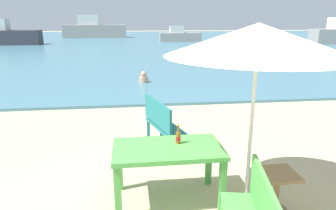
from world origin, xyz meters
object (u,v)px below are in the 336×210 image
at_px(side_table_wood, 277,186).
at_px(boat_ferry, 3,36).
at_px(beer_bottle_amber, 178,137).
at_px(bench_teal_center, 162,123).
at_px(patio_umbrella, 258,40).
at_px(boat_tanker, 180,36).
at_px(swimmer_person, 144,78).
at_px(picnic_table_green, 168,155).
at_px(boat_cargo_ship, 94,30).

bearing_deg(side_table_wood, boat_ferry, 116.01).
distance_m(beer_bottle_amber, bench_teal_center, 1.53).
bearing_deg(patio_umbrella, beer_bottle_amber, 153.25).
distance_m(side_table_wood, boat_tanker, 28.57).
bearing_deg(boat_tanker, beer_bottle_amber, -99.27).
bearing_deg(side_table_wood, swimmer_person, 98.98).
distance_m(picnic_table_green, swimmer_person, 7.55).
xyz_separation_m(picnic_table_green, beer_bottle_amber, (0.15, 0.10, 0.20)).
bearing_deg(boat_cargo_ship, bench_teal_center, -82.14).
bearing_deg(boat_cargo_ship, beer_bottle_amber, -82.38).
relative_size(patio_umbrella, boat_ferry, 0.37).
relative_size(bench_teal_center, swimmer_person, 3.06).
height_order(picnic_table_green, patio_umbrella, patio_umbrella).
relative_size(beer_bottle_amber, bench_teal_center, 0.21).
xyz_separation_m(swimmer_person, boat_ferry, (-11.57, 18.32, 0.65)).
bearing_deg(patio_umbrella, side_table_wood, -19.51).
relative_size(beer_bottle_amber, swimmer_person, 0.65).
bearing_deg(boat_cargo_ship, boat_tanker, -39.59).
distance_m(swimmer_person, boat_tanker, 20.92).
bearing_deg(patio_umbrella, boat_cargo_ship, 98.80).
bearing_deg(side_table_wood, patio_umbrella, 160.49).
bearing_deg(swimmer_person, beer_bottle_amber, -89.20).
height_order(picnic_table_green, swimmer_person, picnic_table_green).
distance_m(picnic_table_green, boat_tanker, 28.33).
xyz_separation_m(side_table_wood, bench_teal_center, (-1.21, 2.02, 0.19)).
relative_size(picnic_table_green, beer_bottle_amber, 5.28).
distance_m(picnic_table_green, boat_ferry, 28.32).
relative_size(beer_bottle_amber, side_table_wood, 0.49).
bearing_deg(boat_ferry, boat_tanker, 7.28).
xyz_separation_m(bench_teal_center, swimmer_person, (-0.05, 5.95, -0.30)).
bearing_deg(patio_umbrella, swimmer_person, 96.68).
xyz_separation_m(beer_bottle_amber, bench_teal_center, (-0.05, 1.49, -0.31)).
height_order(beer_bottle_amber, side_table_wood, beer_bottle_amber).
bearing_deg(bench_teal_center, boat_ferry, 115.58).
bearing_deg(picnic_table_green, swimmer_person, 89.66).
xyz_separation_m(side_table_wood, boat_ferry, (-12.83, 26.29, 0.54)).
distance_m(bench_teal_center, swimmer_person, 5.96).
relative_size(picnic_table_green, boat_ferry, 0.23).
bearing_deg(boat_ferry, beer_bottle_amber, -65.63).
bearing_deg(picnic_table_green, beer_bottle_amber, 34.24).
xyz_separation_m(picnic_table_green, bench_teal_center, (0.10, 1.59, -0.11)).
bearing_deg(beer_bottle_amber, boat_ferry, 114.37).
distance_m(patio_umbrella, side_table_wood, 1.80).
distance_m(beer_bottle_amber, side_table_wood, 1.37).
relative_size(picnic_table_green, swimmer_person, 3.41).
height_order(patio_umbrella, boat_cargo_ship, boat_cargo_ship).
xyz_separation_m(swimmer_person, boat_cargo_ship, (-4.64, 28.08, 0.81)).
bearing_deg(picnic_table_green, boat_ferry, 114.01).
bearing_deg(beer_bottle_amber, picnic_table_green, -145.76).
bearing_deg(beer_bottle_amber, boat_cargo_ship, 97.62).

